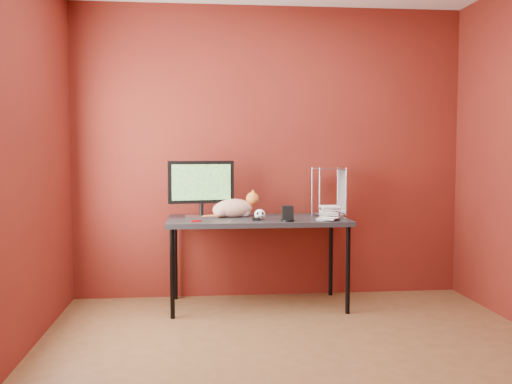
{
  "coord_description": "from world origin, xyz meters",
  "views": [
    {
      "loc": [
        -0.63,
        -3.36,
        1.3
      ],
      "look_at": [
        -0.19,
        1.15,
        0.98
      ],
      "focal_mm": 40.0,
      "sensor_mm": 36.0,
      "label": 1
    }
  ],
  "objects": [
    {
      "name": "skull_mug",
      "position": [
        -0.14,
        1.24,
        0.8
      ],
      "size": [
        0.09,
        0.09,
        0.09
      ],
      "rotation": [
        0.0,
        0.0,
        -0.04
      ],
      "color": "white",
      "rests_on": "desk"
    },
    {
      "name": "speaker",
      "position": [
        0.07,
        1.12,
        0.81
      ],
      "size": [
        0.11,
        0.11,
        0.12
      ],
      "rotation": [
        0.0,
        0.0,
        -0.07
      ],
      "color": "black",
      "rests_on": "desk"
    },
    {
      "name": "room",
      "position": [
        0.0,
        0.0,
        1.45
      ],
      "size": [
        3.52,
        3.52,
        2.61
      ],
      "color": "brown",
      "rests_on": "ground"
    },
    {
      "name": "black_gadget",
      "position": [
        -0.18,
        1.18,
        0.76
      ],
      "size": [
        0.06,
        0.05,
        0.03
      ],
      "primitive_type": "cube",
      "rotation": [
        0.0,
        0.0,
        -0.3
      ],
      "color": "black",
      "rests_on": "desk"
    },
    {
      "name": "wire_rack",
      "position": [
        0.5,
        1.54,
        0.96
      ],
      "size": [
        0.27,
        0.23,
        0.42
      ],
      "rotation": [
        0.0,
        0.0,
        0.14
      ],
      "color": "#A5A4A9",
      "rests_on": "desk"
    },
    {
      "name": "book_stack",
      "position": [
        0.36,
        1.24,
        1.37
      ],
      "size": [
        0.24,
        0.26,
        1.24
      ],
      "rotation": [
        0.0,
        0.0,
        -0.33
      ],
      "color": "beige",
      "rests_on": "desk"
    },
    {
      "name": "monitor",
      "position": [
        -0.62,
        1.43,
        1.02
      ],
      "size": [
        0.55,
        0.22,
        0.48
      ],
      "rotation": [
        0.0,
        0.0,
        0.16
      ],
      "color": "#A5A4A9",
      "rests_on": "desk"
    },
    {
      "name": "pocket_knife",
      "position": [
        -0.66,
        1.15,
        0.76
      ],
      "size": [
        0.08,
        0.04,
        0.02
      ],
      "primitive_type": "cube",
      "rotation": [
        0.0,
        0.0,
        0.29
      ],
      "color": "#9A0B10",
      "rests_on": "desk"
    },
    {
      "name": "washer",
      "position": [
        -0.39,
        1.16,
        0.75
      ],
      "size": [
        0.04,
        0.04,
        0.0
      ],
      "primitive_type": "cylinder",
      "color": "#A5A4A9",
      "rests_on": "desk"
    },
    {
      "name": "desk",
      "position": [
        -0.15,
        1.37,
        0.7
      ],
      "size": [
        1.5,
        0.7,
        0.75
      ],
      "color": "black",
      "rests_on": "ground"
    },
    {
      "name": "cat",
      "position": [
        -0.35,
        1.46,
        0.83
      ],
      "size": [
        0.48,
        0.23,
        0.23
      ],
      "rotation": [
        0.0,
        0.0,
        0.1
      ],
      "color": "#C65A2A",
      "rests_on": "desk"
    }
  ]
}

